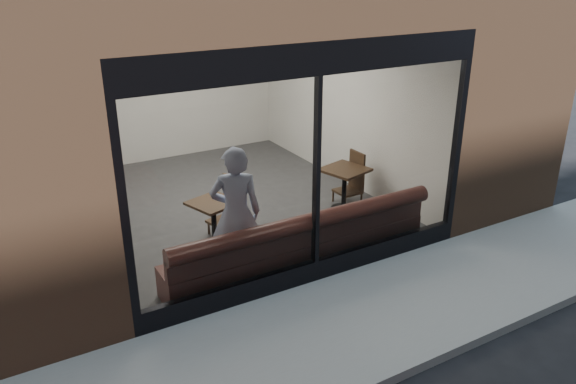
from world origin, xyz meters
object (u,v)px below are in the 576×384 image
cafe_table_right (345,170)px  person (236,213)px  cafe_chair_right (347,191)px  banquette (299,253)px  cafe_chair_left (225,221)px  cafe_table_left (213,203)px

cafe_table_right → person: bearing=-157.3°
cafe_chair_right → banquette: bearing=37.0°
cafe_chair_left → cafe_table_right: bearing=162.7°
cafe_table_right → cafe_chair_right: (0.20, 0.17, -0.50)m
cafe_chair_right → cafe_chair_left: bearing=-0.1°
cafe_table_right → banquette: bearing=-142.1°
banquette → cafe_table_left: 1.50m
cafe_table_right → cafe_chair_right: size_ratio=1.69×
person → cafe_chair_right: 3.09m
cafe_table_left → cafe_table_right: bearing=4.0°
cafe_table_left → cafe_chair_left: size_ratio=1.42×
banquette → cafe_table_right: (1.71, 1.33, 0.52)m
cafe_chair_left → cafe_chair_right: size_ratio=1.08×
cafe_table_left → person: bearing=-92.4°
cafe_chair_right → cafe_table_right: bearing=39.2°
cafe_table_right → cafe_chair_left: 2.27m
banquette → cafe_table_right: size_ratio=5.78×
banquette → person: 1.13m
banquette → cafe_table_right: bearing=37.9°
person → cafe_table_left: bearing=-70.5°
cafe_chair_left → person: bearing=60.2°
banquette → person: person is taller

